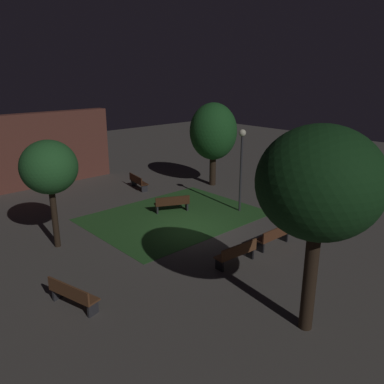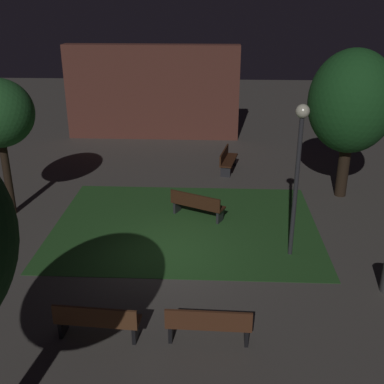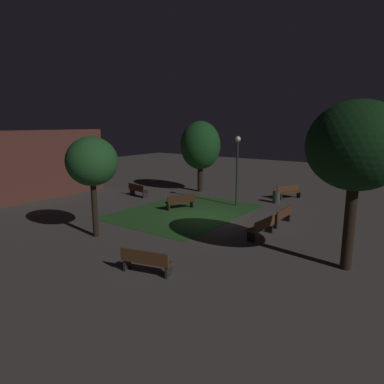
# 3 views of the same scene
# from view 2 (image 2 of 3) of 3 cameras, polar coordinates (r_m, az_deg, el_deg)

# --- Properties ---
(ground_plane) EXTENTS (60.00, 60.00, 0.00)m
(ground_plane) POSITION_cam_2_polar(r_m,az_deg,el_deg) (13.71, -2.75, -7.40)
(ground_plane) COLOR #56514C
(grass_lawn) EXTENTS (8.32, 6.32, 0.01)m
(grass_lawn) POSITION_cam_2_polar(r_m,az_deg,el_deg) (15.32, -0.77, -3.94)
(grass_lawn) COLOR #2D6028
(grass_lawn) RESTS_ON ground
(bench_front_left) EXTENTS (1.83, 0.61, 0.88)m
(bench_front_left) POSITION_cam_2_polar(r_m,az_deg,el_deg) (10.62, -11.25, -14.73)
(bench_front_left) COLOR brown
(bench_front_left) RESTS_ON ground
(bench_lawn_edge) EXTENTS (1.81, 0.53, 0.88)m
(bench_lawn_edge) POSITION_cam_2_polar(r_m,az_deg,el_deg) (10.35, 1.98, -15.38)
(bench_lawn_edge) COLOR brown
(bench_lawn_edge) RESTS_ON ground
(bench_by_lamp) EXTENTS (0.81, 1.86, 0.88)m
(bench_by_lamp) POSITION_cam_2_polar(r_m,az_deg,el_deg) (19.95, 4.21, 3.90)
(bench_by_lamp) COLOR #422314
(bench_by_lamp) RESTS_ON ground
(bench_back_row) EXTENTS (1.83, 1.22, 0.88)m
(bench_back_row) POSITION_cam_2_polar(r_m,az_deg,el_deg) (15.61, 0.59, -1.49)
(bench_back_row) COLOR #422314
(bench_back_row) RESTS_ON ground
(tree_lawn_side) EXTENTS (2.95, 2.95, 5.22)m
(tree_lawn_side) POSITION_cam_2_polar(r_m,az_deg,el_deg) (17.40, 18.49, 10.09)
(tree_lawn_side) COLOR #2D2116
(tree_lawn_side) RESTS_ON ground
(lamp_post_path_center) EXTENTS (0.36, 0.36, 4.29)m
(lamp_post_path_center) POSITION_cam_2_polar(r_m,az_deg,el_deg) (12.81, 12.59, 4.27)
(lamp_post_path_center) COLOR #333338
(lamp_post_path_center) RESTS_ON ground
(building_wall_backdrop) EXTENTS (8.58, 0.80, 4.60)m
(building_wall_backdrop) POSITION_cam_2_polar(r_m,az_deg,el_deg) (24.36, -4.73, 11.74)
(building_wall_backdrop) COLOR brown
(building_wall_backdrop) RESTS_ON ground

